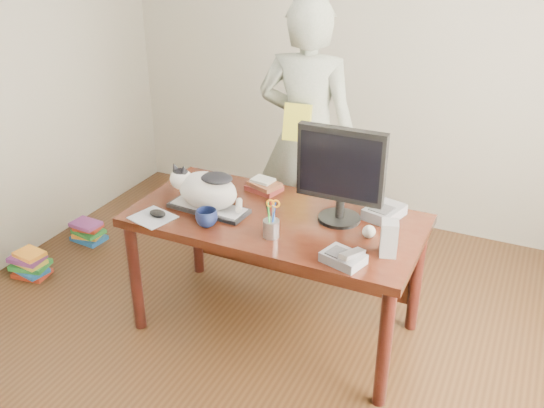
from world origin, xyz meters
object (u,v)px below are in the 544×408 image
(desk, at_px, (282,234))
(book_pile_b, at_px, (88,232))
(mouse, at_px, (158,213))
(book_stack, at_px, (264,186))
(book_pile_a, at_px, (30,264))
(cat, at_px, (205,189))
(phone, at_px, (344,257))
(baseball, at_px, (369,232))
(monitor, at_px, (341,170))
(speaker, at_px, (389,238))
(person, at_px, (307,135))
(coffee_mug, at_px, (207,218))
(pen_cup, at_px, (271,226))
(keyboard, at_px, (209,208))
(calculator, at_px, (384,212))

(desk, bearing_deg, book_pile_b, 171.03)
(mouse, height_order, book_pile_b, mouse)
(book_stack, xyz_separation_m, book_pile_b, (-1.52, 0.08, -0.71))
(book_stack, xyz_separation_m, book_pile_a, (-1.55, -0.47, -0.69))
(cat, bearing_deg, phone, -9.44)
(desk, bearing_deg, baseball, -9.18)
(cat, distance_m, book_pile_b, 1.62)
(mouse, height_order, book_stack, book_stack)
(cat, bearing_deg, mouse, -132.44)
(monitor, xyz_separation_m, speaker, (0.33, -0.22, -0.21))
(person, xyz_separation_m, book_pile_a, (-1.58, -1.07, -0.82))
(baseball, distance_m, person, 1.13)
(mouse, height_order, phone, phone)
(person, height_order, book_pile_a, person)
(desk, distance_m, monitor, 0.56)
(desk, bearing_deg, phone, -36.99)
(speaker, xyz_separation_m, book_pile_b, (-2.38, 0.48, -0.77))
(cat, relative_size, book_pile_a, 1.67)
(cat, relative_size, coffee_mug, 3.84)
(baseball, bearing_deg, book_pile_b, 170.98)
(book_stack, xyz_separation_m, person, (0.03, 0.60, 0.12))
(book_stack, bearing_deg, book_pile_a, -147.38)
(phone, bearing_deg, speaker, 61.14)
(monitor, bearing_deg, mouse, -158.22)
(cat, distance_m, pen_cup, 0.48)
(desk, distance_m, mouse, 0.71)
(desk, height_order, book_stack, book_stack)
(desk, distance_m, keyboard, 0.44)
(coffee_mug, xyz_separation_m, calculator, (0.83, 0.50, -0.01))
(keyboard, relative_size, speaker, 2.59)
(coffee_mug, relative_size, calculator, 0.46)
(desk, xyz_separation_m, book_stack, (-0.20, 0.19, 0.18))
(calculator, bearing_deg, person, 153.64)
(cat, distance_m, book_pile_a, 1.58)
(keyboard, height_order, mouse, mouse)
(keyboard, distance_m, speaker, 1.04)
(speaker, height_order, person, person)
(coffee_mug, height_order, book_pile_a, coffee_mug)
(person, height_order, book_pile_b, person)
(book_pile_a, xyz_separation_m, book_pile_b, (0.03, 0.55, -0.02))
(calculator, distance_m, book_pile_b, 2.37)
(coffee_mug, distance_m, baseball, 0.86)
(keyboard, bearing_deg, phone, -9.72)
(book_stack, xyz_separation_m, calculator, (0.74, -0.03, -0.00))
(desk, height_order, speaker, speaker)
(baseball, bearing_deg, pen_cup, -156.08)
(coffee_mug, bearing_deg, book_pile_b, 157.25)
(desk, distance_m, pen_cup, 0.36)
(cat, bearing_deg, calculator, 23.48)
(monitor, distance_m, baseball, 0.35)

